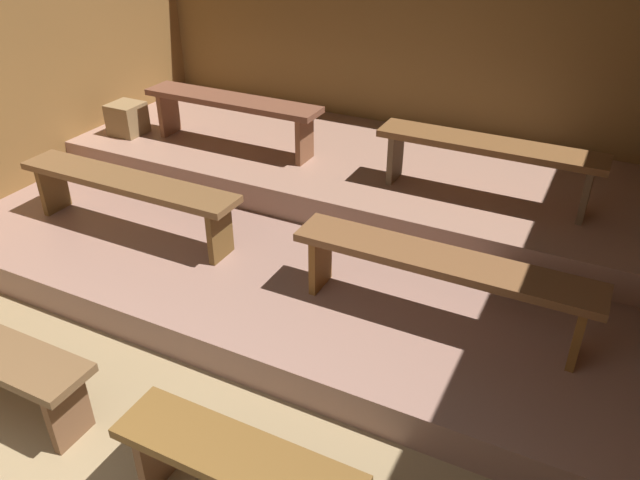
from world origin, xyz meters
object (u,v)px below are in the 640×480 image
(bench_floor_right, at_px, (237,467))
(bench_lower_right, at_px, (442,269))
(bench_middle_right, at_px, (488,153))
(wooden_crate_middle, at_px, (127,119))
(bench_middle_left, at_px, (232,107))
(bench_lower_left, at_px, (128,188))

(bench_floor_right, xyz_separation_m, bench_lower_right, (0.46, 1.68, 0.28))
(bench_lower_right, bearing_deg, bench_middle_right, 93.29)
(bench_floor_right, relative_size, wooden_crate_middle, 4.06)
(bench_floor_right, relative_size, bench_middle_left, 0.71)
(bench_middle_left, relative_size, wooden_crate_middle, 5.74)
(bench_floor_right, distance_m, wooden_crate_middle, 4.30)
(bench_lower_left, distance_m, wooden_crate_middle, 1.61)
(bench_lower_right, relative_size, bench_middle_right, 1.10)
(bench_lower_right, xyz_separation_m, wooden_crate_middle, (-3.64, 1.20, 0.01))
(bench_middle_right, height_order, wooden_crate_middle, bench_middle_right)
(bench_middle_left, bearing_deg, bench_floor_right, -56.56)
(bench_floor_right, bearing_deg, wooden_crate_middle, 137.79)
(bench_lower_right, distance_m, bench_middle_right, 1.42)
(bench_middle_left, xyz_separation_m, bench_middle_right, (2.41, 0.00, 0.00))
(bench_lower_right, height_order, bench_middle_right, bench_middle_right)
(bench_floor_right, distance_m, bench_lower_right, 1.76)
(bench_middle_left, bearing_deg, bench_lower_left, -93.29)
(bench_floor_right, height_order, bench_middle_right, bench_middle_right)
(bench_lower_left, xyz_separation_m, wooden_crate_middle, (-1.07, 1.20, 0.01))
(bench_middle_right, bearing_deg, bench_lower_right, -86.71)
(bench_floor_right, xyz_separation_m, bench_middle_left, (-2.03, 3.07, 0.53))
(bench_floor_right, height_order, bench_lower_left, bench_lower_left)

